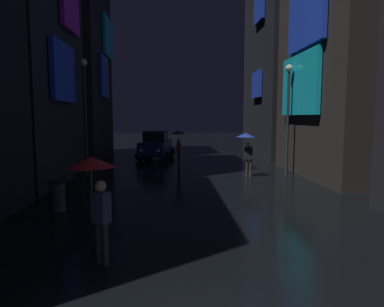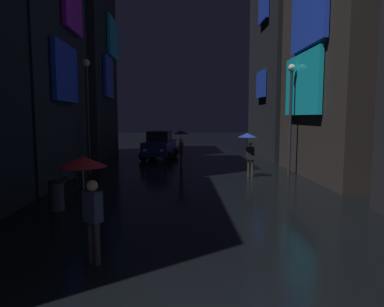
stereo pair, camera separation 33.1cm
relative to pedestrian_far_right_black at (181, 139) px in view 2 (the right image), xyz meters
The scene contains 11 objects.
building_left_far 11.40m from the pedestrian_far_right_black, 141.64° to the left, with size 4.25×7.10×17.24m.
building_right_mid 10.10m from the pedestrian_far_right_black, 20.48° to the right, with size 4.25×8.03×14.55m.
building_right_far 13.42m from the pedestrian_far_right_black, 38.46° to the left, with size 4.25×8.43×21.09m.
pedestrian_far_right_black is the anchor object (origin of this frame).
pedestrian_foreground_left_red 12.67m from the pedestrian_far_right_black, 98.62° to the right, with size 0.90×0.90×2.12m.
pedestrian_foreground_right_blue 4.38m from the pedestrian_far_right_black, 43.49° to the right, with size 0.90×0.90×2.12m.
bicycle_parked_at_storefront 7.51m from the pedestrian_far_right_black, 124.61° to the right, with size 0.39×1.80×0.96m.
car_distant 4.83m from the pedestrian_far_right_black, 107.72° to the left, with size 2.64×4.32×1.92m.
streetlamp_left_far 5.34m from the pedestrian_far_right_black, 156.92° to the right, with size 0.36×0.36×5.66m.
streetlamp_right_far 6.11m from the pedestrian_far_right_black, 23.00° to the right, with size 0.36×0.36×5.43m.
trash_bin 9.49m from the pedestrian_far_right_black, 114.51° to the right, with size 0.46×0.46×0.93m.
Camera 2 is at (-0.50, -3.13, 2.87)m, focal length 32.00 mm.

